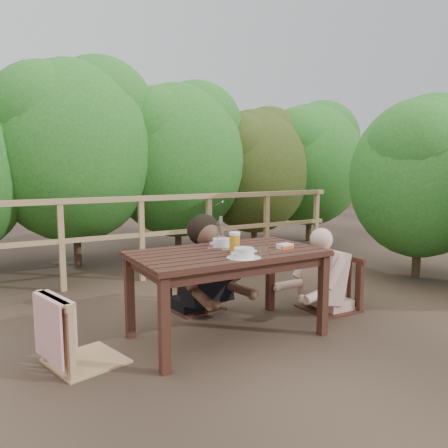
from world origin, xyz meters
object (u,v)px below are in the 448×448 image
chair_left (83,295)px  chair_far (194,262)px  diner_right (333,242)px  chair_right (330,260)px  soup_far (222,243)px  woman (193,236)px  bread_roll (242,251)px  beer_glass (235,243)px  soup_near (244,253)px  bottle (221,233)px  tumbler (263,253)px  table (227,295)px  butter_tub (285,247)px

chair_left → chair_far: size_ratio=1.05×
diner_right → chair_right: bearing=91.1°
soup_far → woman: bearing=88.2°
chair_right → woman: 1.31m
bread_roll → beer_glass: size_ratio=0.85×
woman → soup_near: size_ratio=5.56×
chair_left → bottle: 1.16m
chair_left → soup_near: chair_left is taller
bottle → tumbler: bottle is taller
chair_right → diner_right: (0.03, -0.00, 0.17)m
bread_roll → beer_glass: beer_glass is taller
chair_far → diner_right: size_ratio=0.71×
table → bread_roll: (0.01, -0.20, 0.38)m
diner_right → bread_roll: size_ratio=9.15×
chair_right → bottle: (-1.16, 0.03, 0.34)m
beer_glass → diner_right: bearing=7.2°
soup_near → soup_far: bearing=81.0°
chair_left → chair_right: size_ratio=1.01×
diner_right → soup_far: size_ratio=5.23×
beer_glass → tumbler: 0.28m
chair_far → diner_right: (1.13, -0.64, 0.19)m
soup_near → butter_tub: soup_near is taller
woman → beer_glass: woman is taller
chair_right → diner_right: bearing=91.1°
soup_far → butter_tub: size_ratio=2.04×
table → soup_near: (-0.02, -0.28, 0.38)m
table → butter_tub: 0.60m
diner_right → bottle: 1.20m
woman → bottle: size_ratio=5.14×
table → diner_right: size_ratio=1.13×
diner_right → tumbler: 1.16m
beer_glass → chair_left: bearing=173.2°
soup_far → bread_roll: 0.38m
table → tumbler: size_ratio=17.96×
butter_tub → soup_near: bearing=-171.5°
chair_right → diner_right: 0.17m
soup_near → table: bearing=85.7°
chair_left → chair_right: bearing=-104.2°
tumbler → bottle: bearing=103.8°
soup_far → tumbler: size_ratio=3.03×
woman → tumbler: woman is taller
beer_glass → tumbler: size_ratio=2.03×
diner_right → tumbler: size_ratio=15.83×
chair_left → soup_far: 1.17m
chair_far → soup_far: size_ratio=3.68×
diner_right → soup_near: diner_right is taller
soup_near → chair_left: bearing=161.6°
chair_far → bread_roll: size_ratio=6.45×
chair_far → soup_near: bearing=-102.6°
woman → bread_roll: size_ratio=9.90×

